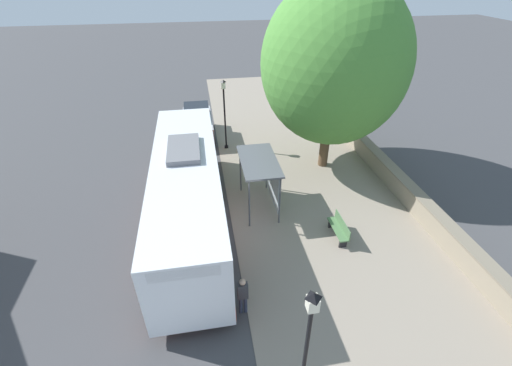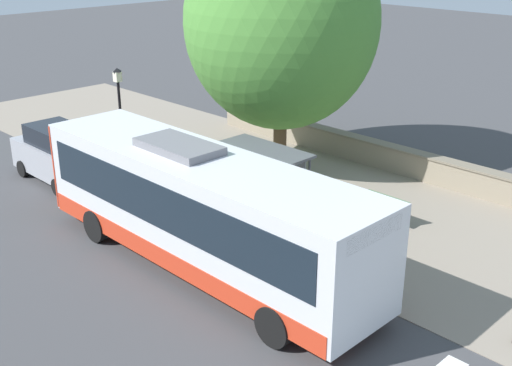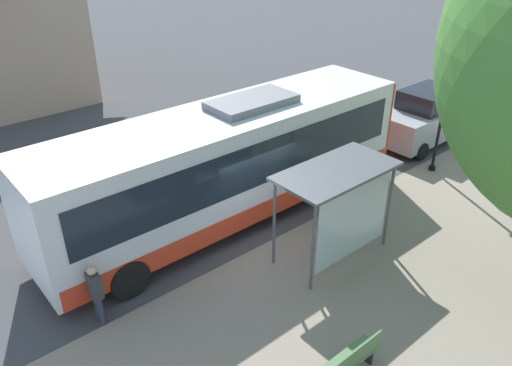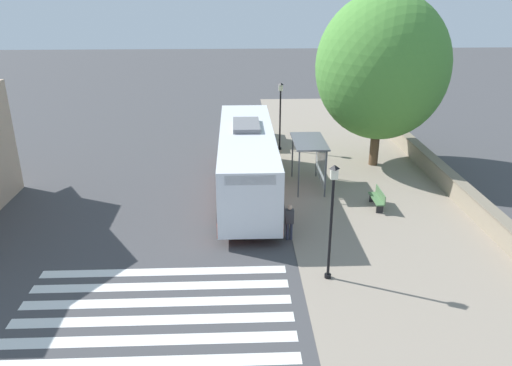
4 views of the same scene
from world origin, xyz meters
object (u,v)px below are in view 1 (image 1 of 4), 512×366
street_lamp_near (307,345)px  street_lamp_far (224,109)px  bus_shelter (262,168)px  pedestrian (243,294)px  shade_tree (335,64)px  bus (188,191)px  bench (339,228)px  parked_car_behind_bus (198,123)px

street_lamp_near → street_lamp_far: street_lamp_near is taller
bus_shelter → pedestrian: size_ratio=2.00×
shade_tree → street_lamp_near: bearing=68.2°
bus → bench: 6.56m
pedestrian → bench: bearing=-146.5°
bus_shelter → bench: bus_shelter is taller
bus_shelter → street_lamp_far: bearing=-80.2°
bus_shelter → pedestrian: (1.71, 5.74, -1.16)m
bus_shelter → bench: bearing=135.3°
pedestrian → parked_car_behind_bus: size_ratio=0.38×
street_lamp_far → shade_tree: shade_tree is taller
bus → bench: bus is taller
bench → street_lamp_near: (3.41, 5.97, 2.11)m
parked_car_behind_bus → street_lamp_near: bearing=97.2°
shade_tree → bus_shelter: bearing=37.7°
street_lamp_far → bus_shelter: bearing=99.8°
bus_shelter → shade_tree: bearing=-142.3°
bus → shade_tree: 9.37m
street_lamp_near → shade_tree: 13.24m
parked_car_behind_bus → street_lamp_far: bearing=132.1°
bus → parked_car_behind_bus: 9.00m
street_lamp_far → street_lamp_near: bearing=91.8°
pedestrian → street_lamp_near: street_lamp_near is taller
parked_car_behind_bus → bus: bearing=86.1°
street_lamp_near → bus: bearing=-70.9°
bus_shelter → bus: bearing=14.2°
shade_tree → parked_car_behind_bus: (6.90, -4.88, -4.66)m
pedestrian → street_lamp_near: 3.60m
bus → pedestrian: bus is taller
bus_shelter → parked_car_behind_bus: bus_shelter is taller
bench → parked_car_behind_bus: 12.20m
bus_shelter → street_lamp_near: bearing=86.0°
shade_tree → parked_car_behind_bus: bearing=-35.3°
bus → bench: (-6.13, 1.92, -1.33)m
bus_shelter → shade_tree: 6.37m
pedestrian → street_lamp_near: size_ratio=0.36×
bus_shelter → street_lamp_near: 8.77m
bus → bench: bearing=162.6°
bus → street_lamp_near: (-2.73, 7.89, 0.78)m
street_lamp_near → shade_tree: shade_tree is taller
pedestrian → parked_car_behind_bus: 13.88m
bus → bus_shelter: (-3.34, -0.85, 0.27)m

